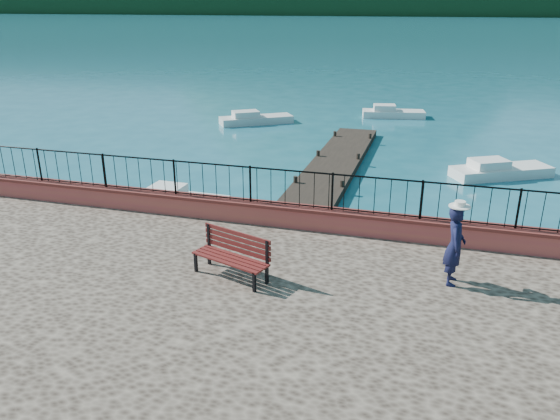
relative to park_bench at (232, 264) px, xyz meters
The scene contains 11 objects.
ground 2.46m from the park_bench, 17.58° to the right, with size 2000.00×2000.00×0.00m, color #19596B.
parapet 3.62m from the park_bench, 59.08° to the left, with size 28.00×0.46×0.58m, color #A9503D.
railing 3.70m from the park_bench, 59.08° to the left, with size 27.00×0.05×0.95m, color black.
dock 11.49m from the park_bench, 90.69° to the left, with size 2.00×16.00×0.30m, color #2D231C.
park_bench is the anchor object (origin of this frame).
person 4.70m from the park_bench, 12.92° to the left, with size 0.63×0.41×1.72m, color black.
hat 4.90m from the park_bench, 12.92° to the left, with size 0.44×0.44×0.12m, color white.
boat_0 7.81m from the park_bench, 124.55° to the left, with size 3.28×1.30×0.80m, color white.
boat_2 15.03m from the park_bench, 63.51° to the left, with size 4.10×1.30×0.80m, color silver.
boat_3 21.57m from the park_bench, 107.16° to the left, with size 4.26×1.30×0.80m, color silver.
boat_4 24.79m from the park_bench, 87.04° to the left, with size 3.78×1.30×0.80m, color silver.
Camera 1 is at (2.07, -9.23, 6.78)m, focal length 35.00 mm.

